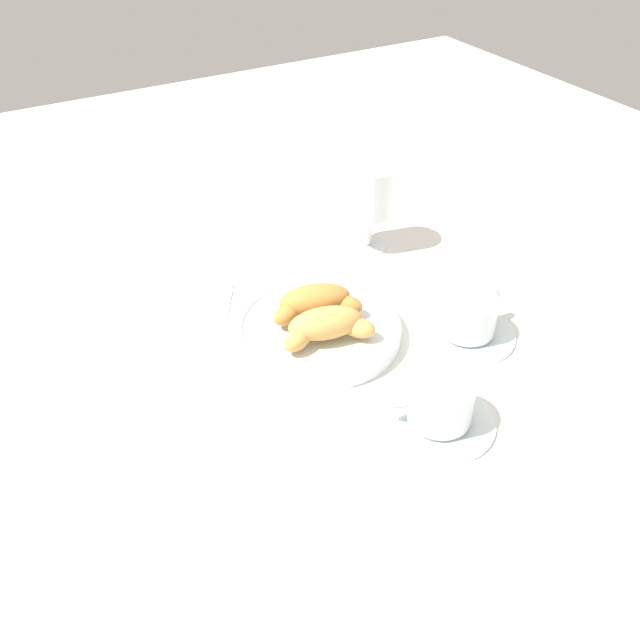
{
  "coord_description": "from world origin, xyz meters",
  "views": [
    {
      "loc": [
        0.35,
        0.65,
        0.6
      ],
      "look_at": [
        -0.02,
        0.0,
        0.03
      ],
      "focal_mm": 38.67,
      "sensor_mm": 36.0,
      "label": 1
    }
  ],
  "objects_px": {
    "croissant_large": "(315,302)",
    "coffee_cup_near": "(439,407)",
    "juice_glass_left": "(369,196)",
    "folded_napkin": "(192,304)",
    "pastry_plate": "(320,330)",
    "croissant_small": "(326,326)",
    "coffee_cup_far": "(469,319)"
  },
  "relations": [
    {
      "from": "croissant_large",
      "to": "coffee_cup_near",
      "type": "bearing_deg",
      "value": 98.29
    },
    {
      "from": "juice_glass_left",
      "to": "folded_napkin",
      "type": "distance_m",
      "value": 0.33
    },
    {
      "from": "croissant_large",
      "to": "folded_napkin",
      "type": "relative_size",
      "value": 1.2
    },
    {
      "from": "pastry_plate",
      "to": "croissant_large",
      "type": "bearing_deg",
      "value": -104.86
    },
    {
      "from": "coffee_cup_near",
      "to": "folded_napkin",
      "type": "height_order",
      "value": "coffee_cup_near"
    },
    {
      "from": "coffee_cup_near",
      "to": "juice_glass_left",
      "type": "relative_size",
      "value": 0.97
    },
    {
      "from": "coffee_cup_far",
      "to": "folded_napkin",
      "type": "xyz_separation_m",
      "value": [
        0.3,
        -0.25,
        -0.02
      ]
    },
    {
      "from": "juice_glass_left",
      "to": "croissant_small",
      "type": "bearing_deg",
      "value": 45.85
    },
    {
      "from": "pastry_plate",
      "to": "croissant_small",
      "type": "xyz_separation_m",
      "value": [
        0.01,
        0.03,
        0.03
      ]
    },
    {
      "from": "croissant_large",
      "to": "folded_napkin",
      "type": "bearing_deg",
      "value": -45.41
    },
    {
      "from": "croissant_large",
      "to": "coffee_cup_far",
      "type": "distance_m",
      "value": 0.21
    },
    {
      "from": "coffee_cup_near",
      "to": "folded_napkin",
      "type": "bearing_deg",
      "value": -65.69
    },
    {
      "from": "folded_napkin",
      "to": "pastry_plate",
      "type": "bearing_deg",
      "value": 128.62
    },
    {
      "from": "pastry_plate",
      "to": "coffee_cup_far",
      "type": "height_order",
      "value": "coffee_cup_far"
    },
    {
      "from": "croissant_large",
      "to": "coffee_cup_near",
      "type": "distance_m",
      "value": 0.24
    },
    {
      "from": "juice_glass_left",
      "to": "folded_napkin",
      "type": "relative_size",
      "value": 1.27
    },
    {
      "from": "croissant_large",
      "to": "coffee_cup_far",
      "type": "xyz_separation_m",
      "value": [
        -0.17,
        0.12,
        -0.02
      ]
    },
    {
      "from": "croissant_small",
      "to": "juice_glass_left",
      "type": "bearing_deg",
      "value": -134.15
    },
    {
      "from": "croissant_large",
      "to": "juice_glass_left",
      "type": "distance_m",
      "value": 0.24
    },
    {
      "from": "coffee_cup_near",
      "to": "folded_napkin",
      "type": "relative_size",
      "value": 1.24
    },
    {
      "from": "pastry_plate",
      "to": "croissant_small",
      "type": "bearing_deg",
      "value": 75.3
    },
    {
      "from": "pastry_plate",
      "to": "coffee_cup_far",
      "type": "xyz_separation_m",
      "value": [
        -0.18,
        0.1,
        0.01
      ]
    },
    {
      "from": "coffee_cup_near",
      "to": "juice_glass_left",
      "type": "xyz_separation_m",
      "value": [
        -0.15,
        -0.38,
        0.07
      ]
    },
    {
      "from": "pastry_plate",
      "to": "juice_glass_left",
      "type": "bearing_deg",
      "value": -137.54
    },
    {
      "from": "croissant_small",
      "to": "folded_napkin",
      "type": "distance_m",
      "value": 0.22
    },
    {
      "from": "pastry_plate",
      "to": "juice_glass_left",
      "type": "distance_m",
      "value": 0.27
    },
    {
      "from": "coffee_cup_near",
      "to": "coffee_cup_far",
      "type": "bearing_deg",
      "value": -140.44
    },
    {
      "from": "pastry_plate",
      "to": "coffee_cup_near",
      "type": "height_order",
      "value": "coffee_cup_near"
    },
    {
      "from": "coffee_cup_far",
      "to": "folded_napkin",
      "type": "bearing_deg",
      "value": -39.68
    },
    {
      "from": "pastry_plate",
      "to": "croissant_small",
      "type": "height_order",
      "value": "croissant_small"
    },
    {
      "from": "pastry_plate",
      "to": "croissant_large",
      "type": "distance_m",
      "value": 0.04
    },
    {
      "from": "pastry_plate",
      "to": "folded_napkin",
      "type": "xyz_separation_m",
      "value": [
        0.13,
        -0.16,
        -0.01
      ]
    }
  ]
}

